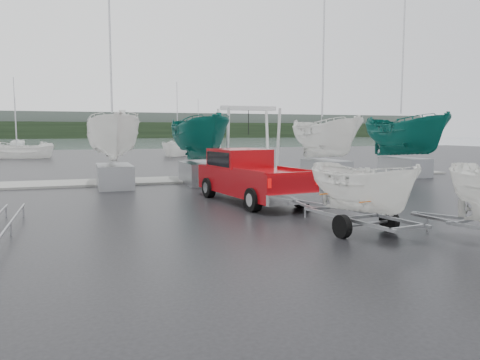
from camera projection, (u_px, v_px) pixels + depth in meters
ground_plane at (328, 222)px, 14.02m from camera, size 120.00×120.00×0.00m
lake at (111, 143)px, 108.08m from camera, size 300.00×300.00×0.00m
dock at (212, 179)px, 26.25m from camera, size 30.00×3.00×0.12m
treeline at (99, 130)px, 173.60m from camera, size 300.00×8.00×6.00m
far_hill at (98, 125)px, 180.91m from camera, size 300.00×6.00×10.00m
pickup_truck at (248, 174)px, 18.13m from camera, size 2.84×6.24×2.00m
trailer_hitched at (363, 146)px, 12.20m from camera, size 1.84×3.73×4.27m
boat_hoist at (249, 132)px, 26.68m from camera, size 3.30×2.18×4.12m
keelboat_0 at (113, 107)px, 22.21m from camera, size 2.43×3.20×10.60m
keelboat_1 at (199, 110)px, 23.79m from camera, size 2.39×3.20×7.45m
keelboat_2 at (327, 112)px, 25.95m from camera, size 2.36×3.20×10.53m
keelboat_3 at (407, 107)px, 27.99m from camera, size 2.60×3.20×10.77m
mast_rack_0 at (0, 223)px, 12.02m from camera, size 0.56×6.50×0.06m
moored_boat_1 at (17, 158)px, 46.71m from camera, size 3.44×3.39×11.64m
moored_boat_2 at (178, 156)px, 51.32m from camera, size 3.49×3.52×11.43m
moored_boat_3 at (321, 148)px, 75.11m from camera, size 3.61×3.65×11.58m
moored_boat_5 at (199, 147)px, 77.78m from camera, size 4.08×4.12×12.02m
moored_boat_6 at (17, 148)px, 73.51m from camera, size 2.18×2.23×10.81m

